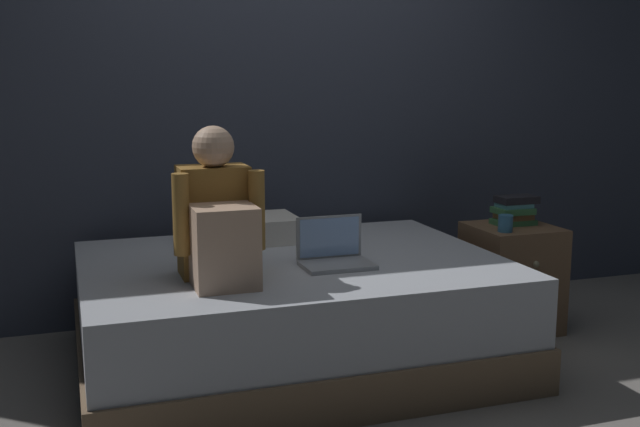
{
  "coord_description": "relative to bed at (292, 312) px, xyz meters",
  "views": [
    {
      "loc": [
        -1.21,
        -3.09,
        1.38
      ],
      "look_at": [
        -0.13,
        0.1,
        0.78
      ],
      "focal_mm": 42.62,
      "sensor_mm": 36.0,
      "label": 1
    }
  ],
  "objects": [
    {
      "name": "book_stack",
      "position": [
        1.32,
        0.16,
        0.4
      ],
      "size": [
        0.23,
        0.16,
        0.16
      ],
      "color": "#387042",
      "rests_on": "nightstand"
    },
    {
      "name": "laptop",
      "position": [
        0.15,
        -0.18,
        0.32
      ],
      "size": [
        0.32,
        0.23,
        0.22
      ],
      "color": "#9EA0A5",
      "rests_on": "bed"
    },
    {
      "name": "ground_plane",
      "position": [
        0.2,
        -0.3,
        -0.26
      ],
      "size": [
        8.0,
        8.0,
        0.0
      ],
      "primitive_type": "plane",
      "color": "gray"
    },
    {
      "name": "bed",
      "position": [
        0.0,
        0.0,
        0.0
      ],
      "size": [
        2.0,
        1.5,
        0.53
      ],
      "color": "#7A6047",
      "rests_on": "ground_plane"
    },
    {
      "name": "nightstand",
      "position": [
        1.3,
        0.12,
        0.03
      ],
      "size": [
        0.44,
        0.46,
        0.58
      ],
      "color": "brown",
      "rests_on": "ground_plane"
    },
    {
      "name": "person_sitting",
      "position": [
        -0.4,
        -0.25,
        0.52
      ],
      "size": [
        0.39,
        0.44,
        0.66
      ],
      "color": "olive",
      "rests_on": "bed"
    },
    {
      "name": "mug",
      "position": [
        1.17,
        -0.0,
        0.37
      ],
      "size": [
        0.08,
        0.08,
        0.09
      ],
      "primitive_type": "cylinder",
      "color": "teal",
      "rests_on": "nightstand"
    },
    {
      "name": "wall_back",
      "position": [
        0.2,
        0.9,
        1.09
      ],
      "size": [
        5.6,
        0.1,
        2.7
      ],
      "primitive_type": "cube",
      "color": "#383D4C",
      "rests_on": "ground_plane"
    },
    {
      "name": "pillow",
      "position": [
        -0.13,
        0.45,
        0.33
      ],
      "size": [
        0.56,
        0.36,
        0.13
      ],
      "primitive_type": "cube",
      "color": "silver",
      "rests_on": "bed"
    }
  ]
}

